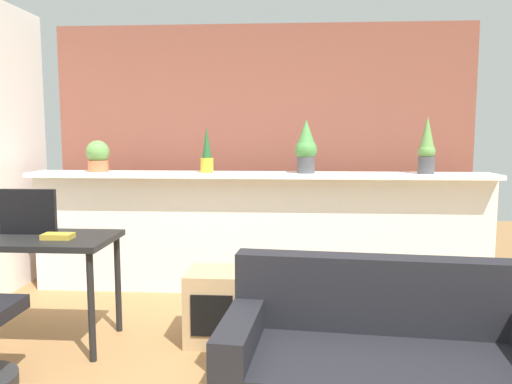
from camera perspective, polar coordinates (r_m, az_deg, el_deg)
divider_wall at (r=4.59m, az=0.33°, el=-4.87°), size 4.10×0.16×1.06m
plant_shelf at (r=4.48m, az=0.30°, el=1.93°), size 4.10×0.39×0.04m
brick_wall_behind at (r=5.10m, az=0.74°, el=4.45°), size 4.10×0.10×2.50m
potted_plant_0 at (r=4.79m, az=-17.36°, el=3.91°), size 0.21×0.21×0.28m
potted_plant_1 at (r=4.49m, az=-5.56°, el=4.38°), size 0.11×0.11×0.41m
potted_plant_2 at (r=4.43m, az=5.65°, el=5.07°), size 0.19×0.19×0.46m
potted_plant_3 at (r=4.58m, az=18.66°, el=4.74°), size 0.14×0.14×0.49m
desk at (r=3.78m, az=-23.88°, el=-5.86°), size 1.10×0.60×0.75m
tv_monitor at (r=3.83m, az=-24.27°, el=-2.03°), size 0.39×0.04×0.31m
side_cube_shelf at (r=3.63m, az=-4.52°, el=-12.64°), size 0.40×0.41×0.50m
book_on_desk at (r=3.61m, az=-21.38°, el=-4.65°), size 0.20×0.11×0.04m
couch at (r=2.70m, az=14.24°, el=-19.09°), size 1.63×0.91×0.80m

